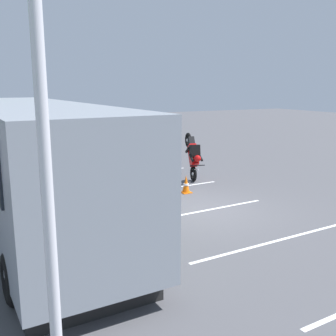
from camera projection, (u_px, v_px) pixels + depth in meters
ground_plane at (201, 209)px, 11.99m from camera, size 80.00×80.00×0.00m
tour_bus at (34, 168)px, 10.01m from camera, size 10.22×2.90×3.25m
spectator_far_left at (154, 194)px, 9.70m from camera, size 0.58×0.34×1.80m
spectator_left at (144, 184)px, 11.08m from camera, size 0.58×0.36×1.66m
spectator_centre at (127, 174)px, 12.04m from camera, size 0.57×0.39×1.73m
parked_motorcycle_silver at (102, 195)px, 11.82m from camera, size 2.02×0.74×0.99m
stunt_motorcycle at (193, 154)px, 15.40m from camera, size 1.82×0.77×1.94m
flagpole at (49, 227)px, 2.59m from camera, size 0.78×0.36×5.64m
traffic_cone at (186, 184)px, 13.80m from camera, size 0.34×0.34×0.63m
bay_line_b at (274, 242)px, 9.52m from camera, size 0.32×4.84×0.01m
bay_line_c at (209, 210)px, 11.96m from camera, size 0.28×3.95×0.01m
bay_line_d at (166, 189)px, 14.40m from camera, size 0.29×4.32×0.01m
bay_line_e at (136, 174)px, 16.84m from camera, size 0.32×4.79×0.01m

